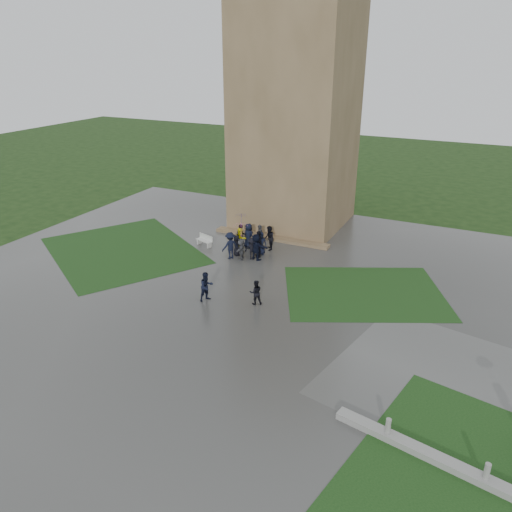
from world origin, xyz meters
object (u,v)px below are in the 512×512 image
at_px(bench, 205,240).
at_px(pedestrian_mid, 206,286).
at_px(tower, 296,109).
at_px(pedestrian_near, 256,292).

relative_size(bench, pedestrian_mid, 0.84).
relative_size(tower, pedestrian_near, 12.46).
bearing_deg(tower, pedestrian_mid, -87.31).
distance_m(tower, pedestrian_mid, 16.94).
bearing_deg(bench, tower, 81.54).
distance_m(tower, pedestrian_near, 16.65).
bearing_deg(pedestrian_mid, bench, 58.10).
bearing_deg(bench, pedestrian_near, -23.97).
xyz_separation_m(bench, pedestrian_mid, (4.47, -7.17, 0.45)).
xyz_separation_m(pedestrian_mid, pedestrian_near, (2.69, 0.80, -0.14)).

